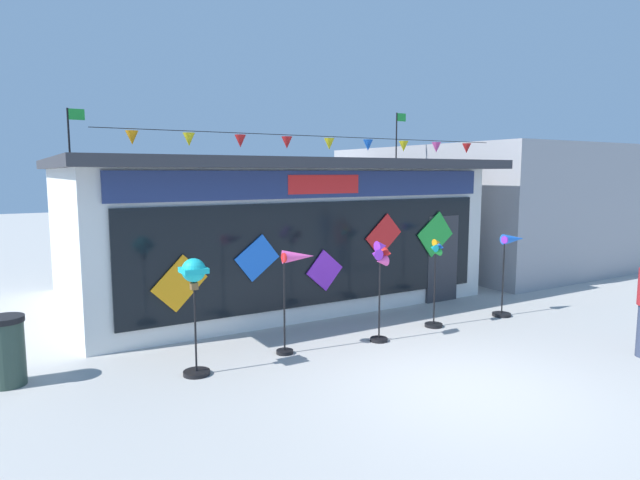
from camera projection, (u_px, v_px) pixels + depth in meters
ground_plane at (460, 386)px, 7.59m from camera, size 80.00×80.00×0.00m
kite_shop_building at (261, 227)px, 13.32m from camera, size 9.35×6.67×4.65m
wind_spinner_far_left at (194, 287)px, 7.86m from camera, size 0.40×0.40×1.75m
wind_spinner_left at (295, 272)px, 8.90m from camera, size 0.69×0.37×1.72m
wind_spinner_center_left at (381, 269)px, 9.43m from camera, size 0.45×0.31×1.81m
wind_spinner_center_right at (436, 278)px, 10.39m from camera, size 0.35×0.35×1.73m
wind_spinner_right at (510, 259)px, 11.26m from camera, size 0.74×0.38×1.72m
trash_bin at (6, 351)px, 7.57m from camera, size 0.52×0.52×1.00m
neighbour_building at (488, 205)px, 18.43m from camera, size 7.12×8.38×3.80m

